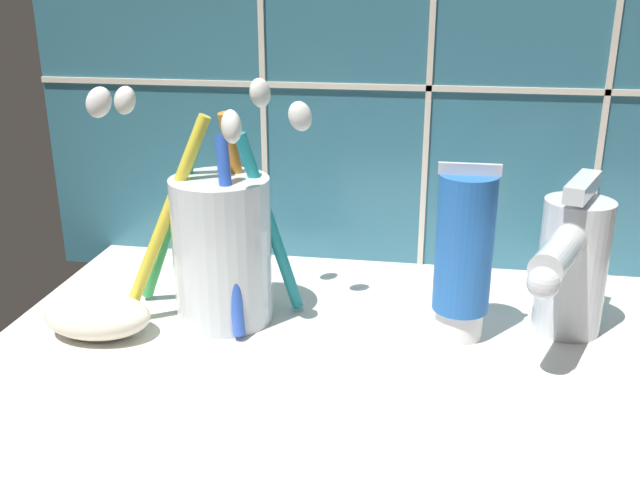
{
  "coord_description": "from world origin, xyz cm",
  "views": [
    {
      "loc": [
        2.36,
        -43.5,
        26.43
      ],
      "look_at": [
        -5.17,
        1.71,
        9.76
      ],
      "focal_mm": 40.0,
      "sensor_mm": 36.0,
      "label": 1
    }
  ],
  "objects_px": {
    "toothpaste_tube": "(464,254)",
    "sink_faucet": "(570,262)",
    "soap_bar": "(100,313)",
    "toothbrush_cup": "(221,243)"
  },
  "relations": [
    {
      "from": "sink_faucet",
      "to": "toothbrush_cup",
      "type": "bearing_deg",
      "value": -65.4
    },
    {
      "from": "soap_bar",
      "to": "toothbrush_cup",
      "type": "bearing_deg",
      "value": 25.32
    },
    {
      "from": "toothbrush_cup",
      "to": "sink_faucet",
      "type": "xyz_separation_m",
      "value": [
        0.25,
        0.01,
        -0.0
      ]
    },
    {
      "from": "toothpaste_tube",
      "to": "sink_faucet",
      "type": "distance_m",
      "value": 0.08
    },
    {
      "from": "toothpaste_tube",
      "to": "soap_bar",
      "type": "height_order",
      "value": "toothpaste_tube"
    },
    {
      "from": "toothbrush_cup",
      "to": "sink_faucet",
      "type": "height_order",
      "value": "toothbrush_cup"
    },
    {
      "from": "toothpaste_tube",
      "to": "soap_bar",
      "type": "relative_size",
      "value": 1.64
    },
    {
      "from": "sink_faucet",
      "to": "soap_bar",
      "type": "bearing_deg",
      "value": -59.61
    },
    {
      "from": "sink_faucet",
      "to": "soap_bar",
      "type": "height_order",
      "value": "sink_faucet"
    },
    {
      "from": "toothpaste_tube",
      "to": "sink_faucet",
      "type": "relative_size",
      "value": 1.04
    }
  ]
}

